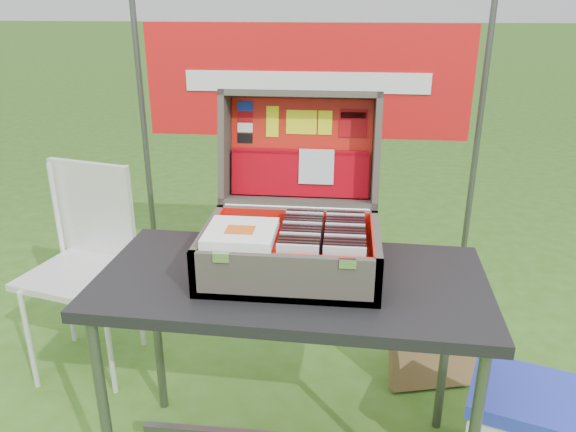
# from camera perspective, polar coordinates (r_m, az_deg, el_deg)

# --- Properties ---
(table) EXTENTS (1.32, 0.70, 0.81)m
(table) POSITION_cam_1_polar(r_m,az_deg,el_deg) (2.11, 0.31, -15.95)
(table) COLOR #272728
(table) RESTS_ON ground
(table_top) EXTENTS (1.32, 0.70, 0.04)m
(table_top) POSITION_cam_1_polar(r_m,az_deg,el_deg) (1.91, 0.34, -6.66)
(table_top) COLOR #272728
(table_top) RESTS_ON ground
(table_leg_fl) EXTENTS (0.04, 0.04, 0.77)m
(table_leg_fl) POSITION_cam_1_polar(r_m,az_deg,el_deg) (2.06, -18.07, -19.06)
(table_leg_fl) COLOR #59595B
(table_leg_fl) RESTS_ON ground
(table_leg_bl) EXTENTS (0.04, 0.04, 0.77)m
(table_leg_bl) POSITION_cam_1_polar(r_m,az_deg,el_deg) (2.46, -13.17, -11.28)
(table_leg_bl) COLOR #59595B
(table_leg_bl) RESTS_ON ground
(table_leg_br) EXTENTS (0.04, 0.04, 0.77)m
(table_leg_br) POSITION_cam_1_polar(r_m,az_deg,el_deg) (2.37, 15.71, -12.80)
(table_leg_br) COLOR #59595B
(table_leg_br) RESTS_ON ground
(suitcase) EXTENTS (0.59, 0.58, 0.55)m
(suitcase) POSITION_cam_1_polar(r_m,az_deg,el_deg) (1.87, 0.48, 2.67)
(suitcase) COLOR #5E5649
(suitcase) RESTS_ON table
(suitcase_base_bottom) EXTENTS (0.59, 0.42, 0.02)m
(suitcase_base_bottom) POSITION_cam_1_polar(r_m,az_deg,el_deg) (1.91, 0.28, -5.46)
(suitcase_base_bottom) COLOR #5E5649
(suitcase_base_bottom) RESTS_ON table_top
(suitcase_base_wall_front) EXTENTS (0.59, 0.02, 0.16)m
(suitcase_base_wall_front) POSITION_cam_1_polar(r_m,az_deg,el_deg) (1.71, -0.39, -6.45)
(suitcase_base_wall_front) COLOR #5E5649
(suitcase_base_wall_front) RESTS_ON table_top
(suitcase_base_wall_back) EXTENTS (0.59, 0.02, 0.16)m
(suitcase_base_wall_back) POSITION_cam_1_polar(r_m,az_deg,el_deg) (2.06, 0.84, -1.32)
(suitcase_base_wall_back) COLOR #5E5649
(suitcase_base_wall_back) RESTS_ON table_top
(suitcase_base_wall_left) EXTENTS (0.02, 0.42, 0.16)m
(suitcase_base_wall_left) POSITION_cam_1_polar(r_m,az_deg,el_deg) (1.93, -8.10, -3.23)
(suitcase_base_wall_left) COLOR #5E5649
(suitcase_base_wall_left) RESTS_ON table_top
(suitcase_base_wall_right) EXTENTS (0.02, 0.42, 0.16)m
(suitcase_base_wall_right) POSITION_cam_1_polar(r_m,az_deg,el_deg) (1.88, 8.90, -3.98)
(suitcase_base_wall_right) COLOR #5E5649
(suitcase_base_wall_right) RESTS_ON table_top
(suitcase_liner_floor) EXTENTS (0.54, 0.37, 0.01)m
(suitcase_liner_floor) POSITION_cam_1_polar(r_m,az_deg,el_deg) (1.91, 0.28, -5.07)
(suitcase_liner_floor) COLOR red
(suitcase_liner_floor) RESTS_ON suitcase_base_bottom
(suitcase_latch_left) EXTENTS (0.05, 0.01, 0.03)m
(suitcase_latch_left) POSITION_cam_1_polar(r_m,az_deg,el_deg) (1.70, -6.82, -4.21)
(suitcase_latch_left) COLOR silver
(suitcase_latch_left) RESTS_ON suitcase_base_wall_front
(suitcase_latch_right) EXTENTS (0.05, 0.01, 0.03)m
(suitcase_latch_right) POSITION_cam_1_polar(r_m,az_deg,el_deg) (1.66, 6.09, -4.81)
(suitcase_latch_right) COLOR silver
(suitcase_latch_right) RESTS_ON suitcase_base_wall_front
(suitcase_hinge) EXTENTS (0.53, 0.02, 0.02)m
(suitcase_hinge) POSITION_cam_1_polar(r_m,az_deg,el_deg) (2.05, 0.88, 0.84)
(suitcase_hinge) COLOR silver
(suitcase_hinge) RESTS_ON suitcase_base_wall_back
(suitcase_lid_back) EXTENTS (0.59, 0.10, 0.42)m
(suitcase_lid_back) POSITION_cam_1_polar(r_m,az_deg,el_deg) (2.17, 1.35, 6.95)
(suitcase_lid_back) COLOR #5E5649
(suitcase_lid_back) RESTS_ON suitcase_base_wall_back
(suitcase_lid_rim_far) EXTENTS (0.59, 0.16, 0.05)m
(suitcase_lid_rim_far) POSITION_cam_1_polar(r_m,az_deg,el_deg) (2.10, 1.34, 12.26)
(suitcase_lid_rim_far) COLOR #5E5649
(suitcase_lid_rim_far) RESTS_ON suitcase_lid_back
(suitcase_lid_rim_near) EXTENTS (0.59, 0.16, 0.05)m
(suitcase_lid_rim_near) POSITION_cam_1_polar(r_m,az_deg,el_deg) (2.12, 1.07, 1.49)
(suitcase_lid_rim_near) COLOR #5E5649
(suitcase_lid_rim_near) RESTS_ON suitcase_lid_back
(suitcase_lid_rim_left) EXTENTS (0.02, 0.24, 0.44)m
(suitcase_lid_rim_left) POSITION_cam_1_polar(r_m,az_deg,el_deg) (2.14, -6.40, 7.01)
(suitcase_lid_rim_left) COLOR #5E5649
(suitcase_lid_rim_left) RESTS_ON suitcase_lid_back
(suitcase_lid_rim_right) EXTENTS (0.02, 0.24, 0.44)m
(suitcase_lid_rim_right) POSITION_cam_1_polar(r_m,az_deg,el_deg) (2.10, 8.97, 6.56)
(suitcase_lid_rim_right) COLOR #5E5649
(suitcase_lid_rim_right) RESTS_ON suitcase_lid_back
(suitcase_lid_liner) EXTENTS (0.54, 0.08, 0.36)m
(suitcase_lid_liner) POSITION_cam_1_polar(r_m,az_deg,el_deg) (2.15, 1.32, 6.93)
(suitcase_lid_liner) COLOR red
(suitcase_lid_liner) RESTS_ON suitcase_lid_back
(suitcase_liner_wall_front) EXTENTS (0.54, 0.01, 0.13)m
(suitcase_liner_wall_front) POSITION_cam_1_polar(r_m,az_deg,el_deg) (1.71, -0.34, -5.88)
(suitcase_liner_wall_front) COLOR red
(suitcase_liner_wall_front) RESTS_ON suitcase_base_bottom
(suitcase_liner_wall_back) EXTENTS (0.54, 0.01, 0.13)m
(suitcase_liner_wall_back) POSITION_cam_1_polar(r_m,az_deg,el_deg) (2.05, 0.80, -1.18)
(suitcase_liner_wall_back) COLOR red
(suitcase_liner_wall_back) RESTS_ON suitcase_base_bottom
(suitcase_liner_wall_left) EXTENTS (0.01, 0.37, 0.13)m
(suitcase_liner_wall_left) POSITION_cam_1_polar(r_m,az_deg,el_deg) (1.92, -7.70, -2.94)
(suitcase_liner_wall_left) COLOR red
(suitcase_liner_wall_left) RESTS_ON suitcase_base_bottom
(suitcase_liner_wall_right) EXTENTS (0.01, 0.37, 0.13)m
(suitcase_liner_wall_right) POSITION_cam_1_polar(r_m,az_deg,el_deg) (1.87, 8.48, -3.64)
(suitcase_liner_wall_right) COLOR red
(suitcase_liner_wall_right) RESTS_ON suitcase_base_bottom
(suitcase_lid_pocket) EXTENTS (0.52, 0.06, 0.17)m
(suitcase_lid_pocket) POSITION_cam_1_polar(r_m,az_deg,el_deg) (2.14, 1.21, 4.28)
(suitcase_lid_pocket) COLOR #A2010D
(suitcase_lid_pocket) RESTS_ON suitcase_lid_liner
(suitcase_pocket_edge) EXTENTS (0.51, 0.02, 0.02)m
(suitcase_pocket_edge) POSITION_cam_1_polar(r_m,az_deg,el_deg) (2.13, 1.26, 6.52)
(suitcase_pocket_edge) COLOR #A2010D
(suitcase_pocket_edge) RESTS_ON suitcase_lid_pocket
(suitcase_pocket_cd) EXTENTS (0.13, 0.04, 0.13)m
(suitcase_pocket_cd) POSITION_cam_1_polar(r_m,az_deg,el_deg) (2.12, 2.90, 5.02)
(suitcase_pocket_cd) COLOR silver
(suitcase_pocket_cd) RESTS_ON suitcase_lid_pocket
(lid_sticker_cc_a) EXTENTS (0.06, 0.01, 0.04)m
(lid_sticker_cc_a) POSITION_cam_1_polar(r_m,az_deg,el_deg) (2.17, -4.37, 11.05)
(lid_sticker_cc_a) COLOR #1933B2
(lid_sticker_cc_a) RESTS_ON suitcase_lid_liner
(lid_sticker_cc_b) EXTENTS (0.06, 0.01, 0.04)m
(lid_sticker_cc_b) POSITION_cam_1_polar(r_m,az_deg,el_deg) (2.17, -4.37, 10.00)
(lid_sticker_cc_b) COLOR #A10A0E
(lid_sticker_cc_b) RESTS_ON suitcase_lid_liner
(lid_sticker_cc_c) EXTENTS (0.06, 0.01, 0.04)m
(lid_sticker_cc_c) POSITION_cam_1_polar(r_m,az_deg,el_deg) (2.17, -4.38, 8.94)
(lid_sticker_cc_c) COLOR white
(lid_sticker_cc_c) RESTS_ON suitcase_lid_liner
(lid_sticker_cc_d) EXTENTS (0.06, 0.01, 0.04)m
(lid_sticker_cc_d) POSITION_cam_1_polar(r_m,az_deg,el_deg) (2.17, -4.39, 7.89)
(lid_sticker_cc_d) COLOR black
(lid_sticker_cc_d) RESTS_ON suitcase_lid_liner
(lid_card_neon_tall) EXTENTS (0.05, 0.03, 0.11)m
(lid_card_neon_tall) POSITION_cam_1_polar(r_m,az_deg,el_deg) (2.16, -1.59, 9.57)
(lid_card_neon_tall) COLOR yellow
(lid_card_neon_tall) RESTS_ON suitcase_lid_liner
(lid_card_neon_main) EXTENTS (0.12, 0.02, 0.09)m
(lid_card_neon_main) POSITION_cam_1_polar(r_m,az_deg,el_deg) (2.14, 1.37, 9.50)
(lid_card_neon_main) COLOR yellow
(lid_card_neon_main) RESTS_ON suitcase_lid_liner
(lid_card_neon_small) EXTENTS (0.05, 0.02, 0.09)m
(lid_card_neon_small) POSITION_cam_1_polar(r_m,az_deg,el_deg) (2.14, 3.79, 9.43)
(lid_card_neon_small) COLOR yellow
(lid_card_neon_small) RESTS_ON suitcase_lid_liner
(lid_sticker_band) EXTENTS (0.11, 0.02, 0.10)m
(lid_sticker_band) POSITION_cam_1_polar(r_m,az_deg,el_deg) (2.14, 6.64, 9.33)
(lid_sticker_band) COLOR #A10A0E
(lid_sticker_band) RESTS_ON suitcase_lid_liner
(lid_sticker_band_bar) EXTENTS (0.09, 0.01, 0.02)m
(lid_sticker_band_bar) POSITION_cam_1_polar(r_m,az_deg,el_deg) (2.14, 6.67, 10.13)
(lid_sticker_band_bar) COLOR black
(lid_sticker_band_bar) RESTS_ON suitcase_lid_liner
(cd_left_0) EXTENTS (0.13, 0.01, 0.15)m
(cd_left_0) POSITION_cam_1_polar(r_m,az_deg,el_deg) (1.72, 0.96, -5.21)
(cd_left_0) COLOR silver
(cd_left_0) RESTS_ON suitcase_liner_floor
(cd_left_1) EXTENTS (0.13, 0.01, 0.15)m
(cd_left_1) POSITION_cam_1_polar(r_m,az_deg,el_deg) (1.75, 1.03, -4.87)
(cd_left_1) COLOR black
(cd_left_1) RESTS_ON suitcase_liner_floor
(cd_left_2) EXTENTS (0.13, 0.01, 0.15)m
(cd_left_2) POSITION_cam_1_polar(r_m,az_deg,el_deg) (1.77, 1.09, -4.54)
(cd_left_2) COLOR black
(cd_left_2) RESTS_ON suitcase_liner_floor
(cd_left_3) EXTENTS (0.13, 0.01, 0.15)m
(cd_left_3) POSITION_cam_1_polar(r_m,az_deg,el_deg) (1.79, 1.16, -4.22)
(cd_left_3) COLOR black
(cd_left_3) RESTS_ON suitcase_liner_floor
(cd_left_4) EXTENTS (0.13, 0.01, 0.15)m
(cd_left_4) POSITION_cam_1_polar(r_m,az_deg,el_deg) (1.81, 1.22, -3.90)
(cd_left_4) COLOR silver
(cd_left_4) RESTS_ON suitcase_liner_floor
(cd_left_5) EXTENTS (0.13, 0.01, 0.15)m
(cd_left_5) POSITION_cam_1_polar(r_m,az_deg,el_deg) (1.83, 1.28, -3.59)
(cd_left_5) COLOR black
(cd_left_5) RESTS_ON suitcase_liner_floor
(cd_left_6) EXTENTS (0.13, 0.01, 0.15)m
(cd_left_6) POSITION_cam_1_polar(r_m,az_deg,el_deg) (1.85, 1.34, -3.29)
(cd_left_6) COLOR black
(cd_left_6) RESTS_ON suitcase_liner_floor
(cd_left_7) EXTENTS (0.13, 0.01, 0.15)m
(cd_left_7) POSITION_cam_1_polar(r_m,az_deg,el_deg) (1.87, 1.40, -3.00)
(cd_left_7) COLOR black
(cd_left_7) RESTS_ON suitcase_liner_floor
(cd_left_8) EXTENTS (0.13, 0.01, 0.15)m
(cd_left_8) POSITION_cam_1_polar(r_m,az_deg,el_deg) (1.89, 1.46, -2.71)
(cd_left_8) COLOR silver
(cd_left_8) RESTS_ON suitcase_liner_floor
(cd_left_9) EXTENTS (0.13, 0.01, 0.15)m
(cd_left_9) POSITION_cam_1_polar(r_m,az_deg,el_deg) (1.91, 1.52, -2.43)
(cd_left_9) COLOR black
(cd_left_9) RESTS_ON suitcase_liner_floor
(cd_left_10) EXTENTS (0.13, 0.01, 0.15)m
(cd_left_10) POSITION_cam_1_polar(r_m,az_deg,el_deg) (1.93, 1.57, -2.15)
(cd_left_10) COLOR black
(cd_left_10) RESTS_ON suitcase_liner_floor
(cd_left_11) EXTENTS (0.13, 0.01, 0.15)m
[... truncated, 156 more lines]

